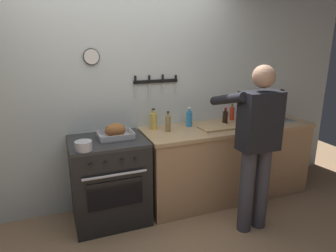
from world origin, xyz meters
name	(u,v)px	position (x,y,z in m)	size (l,w,h in m)	color
wall_back	(119,93)	(0.00, 1.35, 1.30)	(6.00, 0.13, 2.60)	silver
counter_block	(227,161)	(1.21, 0.99, 0.46)	(2.03, 0.65, 0.90)	tan
stove	(109,180)	(-0.22, 0.99, 0.45)	(0.76, 0.67, 0.90)	black
person_cook	(257,140)	(1.09, 0.32, 0.95)	(0.51, 0.63, 1.66)	#383842
roasting_pan	(115,132)	(-0.13, 1.00, 0.97)	(0.35, 0.26, 0.16)	#B7B7BC
saucepan	(84,146)	(-0.47, 0.76, 0.94)	(0.16, 0.16, 0.09)	#B7B7BC
cutting_board	(216,128)	(1.00, 0.94, 0.91)	(0.36, 0.24, 0.02)	tan
bottle_vinegar	(168,123)	(0.46, 1.04, 0.99)	(0.06, 0.06, 0.22)	#997F4C
bottle_cooking_oil	(154,121)	(0.34, 1.17, 1.00)	(0.07, 0.07, 0.24)	gold
bottle_dish_soap	(189,118)	(0.76, 1.13, 0.99)	(0.07, 0.07, 0.22)	#338CCC
bottle_hot_sauce	(232,113)	(1.38, 1.20, 0.98)	(0.06, 0.06, 0.20)	red
bottle_soy_sauce	(225,117)	(1.21, 1.08, 0.98)	(0.06, 0.06, 0.19)	black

